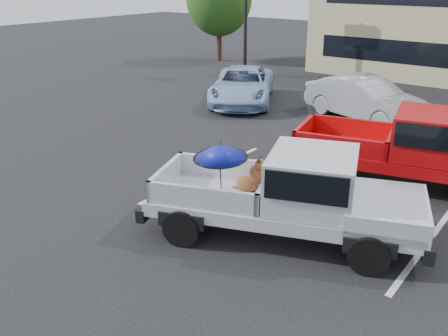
% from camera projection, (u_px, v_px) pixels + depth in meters
% --- Properties ---
extents(ground, '(90.00, 90.00, 0.00)m').
position_uv_depth(ground, '(256.00, 233.00, 10.50)').
color(ground, black).
rests_on(ground, ground).
extents(stripe_left, '(0.12, 5.00, 0.01)m').
position_uv_depth(stripe_left, '(205.00, 173.00, 13.67)').
color(stripe_left, silver).
rests_on(stripe_left, ground).
extents(stripe_right, '(0.12, 5.00, 0.01)m').
position_uv_depth(stripe_right, '(431.00, 238.00, 10.31)').
color(stripe_right, silver).
rests_on(stripe_right, ground).
extents(silver_pickup, '(6.02, 3.81, 2.06)m').
position_uv_depth(silver_pickup, '(299.00, 192.00, 9.94)').
color(silver_pickup, black).
rests_on(silver_pickup, ground).
extents(red_pickup, '(6.21, 3.28, 1.95)m').
position_uv_depth(red_pickup, '(422.00, 146.00, 12.47)').
color(red_pickup, black).
rests_on(red_pickup, ground).
extents(silver_sedan, '(5.03, 3.04, 1.57)m').
position_uv_depth(silver_sedan, '(365.00, 99.00, 18.32)').
color(silver_sedan, '#9FA1A6').
rests_on(silver_sedan, ground).
extents(blue_suv, '(4.62, 5.70, 1.44)m').
position_uv_depth(blue_suv, '(242.00, 85.00, 20.78)').
color(blue_suv, '#91B0D8').
rests_on(blue_suv, ground).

